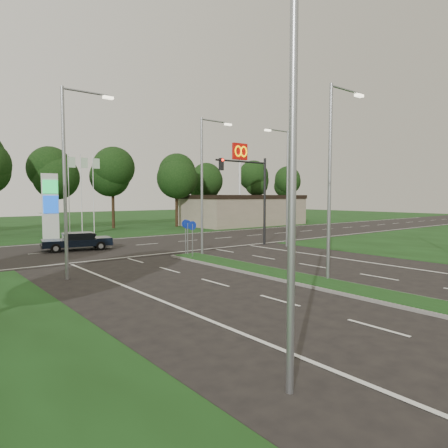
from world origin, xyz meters
TOP-DOWN VIEW (x-y plane):
  - verge_far at (0.00, 55.00)m, footprint 160.00×50.00m
  - cross_road at (0.00, 24.00)m, footprint 160.00×12.00m
  - median_kerb at (0.00, 4.00)m, footprint 2.00×26.00m
  - commercial_building at (22.00, 36.00)m, footprint 16.00×9.00m
  - streetlight_median_near at (1.00, 6.00)m, footprint 2.53×0.22m
  - streetlight_median_far at (1.00, 16.00)m, footprint 2.53×0.22m
  - streetlight_left_near at (-8.30, 0.00)m, footprint 2.53×0.22m
  - streetlight_left_far at (-8.30, 14.00)m, footprint 2.53×0.22m
  - streetlight_right_far at (8.80, 16.00)m, footprint 2.53×0.22m
  - traffic_signal at (7.19, 18.00)m, footprint 5.10×0.42m
  - median_signs at (0.00, 16.40)m, footprint 1.16×1.76m
  - gas_pylon at (-3.79, 33.05)m, footprint 5.80×1.26m
  - mcdonalds_sign at (18.00, 31.97)m, footprint 2.20×0.47m
  - treeline_far at (0.10, 39.93)m, footprint 6.00×6.00m
  - navy_sedan at (-4.65, 23.98)m, footprint 5.01×2.83m

SIDE VIEW (x-z plane):
  - verge_far at x=0.00m, z-range -0.01..0.01m
  - cross_road at x=0.00m, z-range -0.01..0.01m
  - median_kerb at x=0.00m, z-range 0.00..0.12m
  - navy_sedan at x=-4.65m, z-range 0.05..1.35m
  - median_signs at x=0.00m, z-range 0.52..2.90m
  - commercial_building at x=22.00m, z-range 0.00..4.00m
  - gas_pylon at x=-3.79m, z-range -0.80..7.20m
  - traffic_signal at x=7.19m, z-range 1.15..8.15m
  - streetlight_median_near at x=1.00m, z-range 0.58..9.58m
  - streetlight_median_far at x=1.00m, z-range 0.58..9.58m
  - streetlight_left_near at x=-8.30m, z-range 0.58..9.58m
  - streetlight_left_far at x=-8.30m, z-range 0.58..9.58m
  - streetlight_right_far at x=8.80m, z-range 0.58..9.58m
  - treeline_far at x=0.10m, z-range 1.88..11.78m
  - mcdonalds_sign at x=18.00m, z-range 2.79..13.19m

